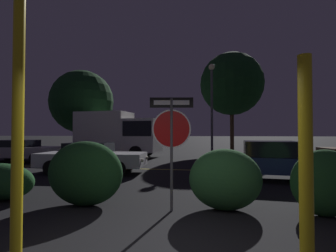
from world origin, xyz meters
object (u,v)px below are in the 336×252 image
hedge_bush_0 (0,182)px  passing_car_2 (267,161)px  yellow_pole_right (306,163)px  passing_car_1 (92,157)px  street_lamp (212,99)px  passing_car_0 (20,151)px  delivery_truck (119,133)px  hedge_bush_2 (225,179)px  hedge_bush_1 (85,173)px  tree_2 (82,102)px  tree_0 (232,84)px  yellow_pole_left (18,128)px  hedge_bush_3 (326,183)px  stop_sign (172,130)px

hedge_bush_0 → passing_car_2: bearing=29.5°
hedge_bush_0 → yellow_pole_right: bearing=-20.6°
passing_car_1 → street_lamp: street_lamp is taller
passing_car_0 → street_lamp: bearing=108.6°
delivery_truck → hedge_bush_2: bearing=35.1°
hedge_bush_0 → passing_car_0: passing_car_0 is taller
hedge_bush_1 → passing_car_1: size_ratio=0.39×
yellow_pole_right → tree_2: bearing=124.8°
delivery_truck → tree_2: tree_2 is taller
passing_car_0 → tree_0: tree_0 is taller
yellow_pole_left → tree_2: tree_2 is taller
passing_car_0 → hedge_bush_0: bearing=33.8°
hedge_bush_3 → delivery_truck: bearing=126.5°
hedge_bush_2 → passing_car_0: hedge_bush_2 is taller
hedge_bush_1 → hedge_bush_3: size_ratio=1.33×
hedge_bush_1 → street_lamp: 12.64m
yellow_pole_right → tree_2: (-12.28, 17.66, 3.06)m
tree_2 → passing_car_2: bearing=-40.7°
stop_sign → hedge_bush_3: (3.09, 0.15, -1.07)m
passing_car_0 → street_lamp: street_lamp is taller
stop_sign → hedge_bush_0: bearing=168.5°
passing_car_1 → delivery_truck: size_ratio=0.77×
delivery_truck → tree_0: bearing=125.9°
street_lamp → tree_0: (1.61, 4.58, 1.83)m
passing_car_0 → tree_2: bearing=179.8°
hedge_bush_1 → passing_car_1: (-2.08, 4.61, -0.09)m
yellow_pole_right → delivery_truck: bearing=118.2°
hedge_bush_0 → hedge_bush_2: size_ratio=1.16×
passing_car_1 → street_lamp: bearing=141.8°
hedge_bush_3 → passing_car_1: bearing=147.8°
street_lamp → tree_0: size_ratio=0.75×
hedge_bush_2 → street_lamp: (-0.32, 11.72, 3.23)m
yellow_pole_left → tree_0: tree_0 is taller
passing_car_2 → street_lamp: 8.63m
passing_car_1 → passing_car_2: passing_car_2 is taller
yellow_pole_right → hedge_bush_0: bearing=159.4°
street_lamp → yellow_pole_left: bearing=-99.3°
hedge_bush_1 → delivery_truck: bearing=106.7°
passing_car_1 → yellow_pole_left: bearing=14.9°
stop_sign → yellow_pole_left: yellow_pole_left is taller
hedge_bush_2 → passing_car_2: bearing=67.6°
yellow_pole_left → passing_car_0: yellow_pole_left is taller
passing_car_1 → stop_sign: bearing=37.0°
passing_car_0 → passing_car_2: bearing=71.6°
yellow_pole_right → passing_car_1: (-6.08, 6.88, -0.65)m
yellow_pole_left → hedge_bush_3: 5.52m
yellow_pole_right → hedge_bush_2: bearing=108.8°
hedge_bush_0 → tree_2: 16.86m
hedge_bush_0 → delivery_truck: bearing=95.9°
passing_car_0 → delivery_truck: 6.08m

